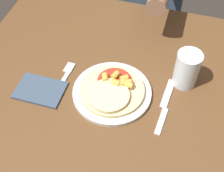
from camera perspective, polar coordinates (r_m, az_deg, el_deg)
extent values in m
cube|color=brown|center=(1.02, 2.39, -2.77)|extent=(1.14, 0.99, 0.03)
cylinder|color=brown|center=(1.69, -11.14, 5.38)|extent=(0.06, 0.06, 0.71)
cylinder|color=beige|center=(1.01, 0.00, -1.17)|extent=(0.26, 0.26, 0.01)
cylinder|color=#E0C689|center=(1.00, 0.00, -0.72)|extent=(0.21, 0.21, 0.01)
cylinder|color=#B22D1E|center=(1.01, 0.50, 0.89)|extent=(0.12, 0.12, 0.00)
cylinder|color=beige|center=(0.97, -0.56, -1.71)|extent=(0.13, 0.13, 0.01)
cylinder|color=gold|center=(0.99, 1.94, 0.62)|extent=(0.02, 0.03, 0.02)
cylinder|color=gold|center=(1.01, 2.21, 1.43)|extent=(0.03, 0.03, 0.02)
cylinder|color=gold|center=(1.01, -1.26, 1.54)|extent=(0.03, 0.03, 0.02)
cylinder|color=gold|center=(1.01, 0.56, 1.95)|extent=(0.03, 0.03, 0.02)
cylinder|color=gold|center=(0.99, 0.70, 0.62)|extent=(0.03, 0.02, 0.02)
cylinder|color=gold|center=(0.99, 2.66, 0.30)|extent=(0.03, 0.02, 0.02)
cylinder|color=gold|center=(1.00, 2.61, 0.67)|extent=(0.04, 0.03, 0.02)
cube|color=silver|center=(1.04, -9.55, -0.12)|extent=(0.02, 0.13, 0.00)
cube|color=silver|center=(1.09, -7.81, 3.32)|extent=(0.03, 0.05, 0.00)
cube|color=silver|center=(0.96, 9.00, -6.36)|extent=(0.03, 0.10, 0.00)
cube|color=silver|center=(1.03, 10.14, -1.36)|extent=(0.03, 0.12, 0.00)
cylinder|color=silver|center=(1.03, 13.51, 3.03)|extent=(0.08, 0.08, 0.13)
cube|color=#38475B|center=(1.05, -13.01, -0.73)|extent=(0.16, 0.11, 0.01)
cylinder|color=#2D2D38|center=(1.85, 2.49, 6.02)|extent=(0.11, 0.11, 0.47)
cylinder|color=#2D2D38|center=(1.83, 7.42, 4.96)|extent=(0.11, 0.11, 0.47)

